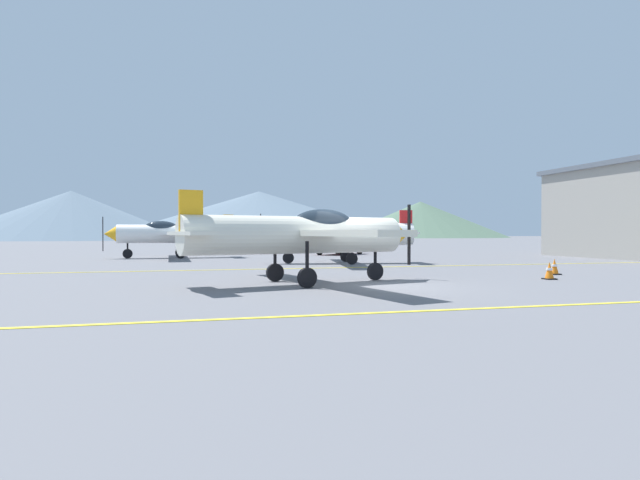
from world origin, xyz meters
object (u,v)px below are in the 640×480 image
(airplane_mid, at_px, (339,233))
(car_sedan, at_px, (340,243))
(airplane_near, at_px, (305,234))
(traffic_cone_front, at_px, (554,267))
(airplane_far, at_px, (172,233))
(traffic_cone_side, at_px, (549,271))

(airplane_mid, relative_size, car_sedan, 2.07)
(airplane_near, relative_size, traffic_cone_front, 15.24)
(airplane_mid, xyz_separation_m, traffic_cone_front, (5.62, -8.93, -1.23))
(airplane_near, bearing_deg, airplane_far, 103.20)
(traffic_cone_side, bearing_deg, traffic_cone_front, 47.11)
(airplane_far, distance_m, traffic_cone_front, 22.03)
(traffic_cone_side, bearing_deg, airplane_near, 175.61)
(car_sedan, relative_size, traffic_cone_front, 7.42)
(traffic_cone_side, bearing_deg, car_sedan, 92.28)
(airplane_near, xyz_separation_m, airplane_far, (-4.24, 18.05, 0.00))
(airplane_near, relative_size, car_sedan, 2.06)
(airplane_far, bearing_deg, car_sedan, 11.02)
(airplane_near, xyz_separation_m, traffic_cone_side, (8.15, -0.63, -1.23))
(airplane_mid, relative_size, traffic_cone_front, 15.32)
(airplane_near, distance_m, airplane_far, 18.54)
(airplane_far, bearing_deg, traffic_cone_front, -50.73)
(car_sedan, height_order, traffic_cone_side, car_sedan)
(car_sedan, distance_m, traffic_cone_side, 20.96)
(traffic_cone_front, bearing_deg, traffic_cone_side, -132.89)
(car_sedan, distance_m, traffic_cone_front, 19.43)
(airplane_near, bearing_deg, traffic_cone_front, 6.05)
(airplane_far, relative_size, traffic_cone_front, 15.26)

